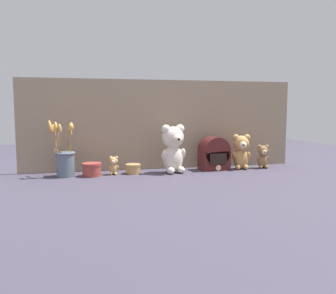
# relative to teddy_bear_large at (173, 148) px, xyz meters

# --- Properties ---
(ground_plane) EXTENTS (4.00, 4.00, 0.00)m
(ground_plane) POSITION_rel_teddy_bear_large_xyz_m (-0.03, 0.01, -0.15)
(ground_plane) COLOR #3D3847
(backdrop_wall) EXTENTS (1.75, 0.02, 0.56)m
(backdrop_wall) POSITION_rel_teddy_bear_large_xyz_m (-0.03, 0.17, 0.13)
(backdrop_wall) COLOR gray
(backdrop_wall) RESTS_ON ground
(teddy_bear_large) EXTENTS (0.16, 0.15, 0.29)m
(teddy_bear_large) POSITION_rel_teddy_bear_large_xyz_m (0.00, 0.00, 0.00)
(teddy_bear_large) COLOR beige
(teddy_bear_large) RESTS_ON ground
(teddy_bear_medium) EXTENTS (0.12, 0.11, 0.22)m
(teddy_bear_medium) POSITION_rel_teddy_bear_large_xyz_m (0.45, 0.03, -0.04)
(teddy_bear_medium) COLOR tan
(teddy_bear_medium) RESTS_ON ground
(teddy_bear_small) EXTENTS (0.08, 0.08, 0.15)m
(teddy_bear_small) POSITION_rel_teddy_bear_large_xyz_m (0.60, 0.03, -0.07)
(teddy_bear_small) COLOR olive
(teddy_bear_small) RESTS_ON ground
(teddy_bear_tiny) EXTENTS (0.06, 0.06, 0.11)m
(teddy_bear_tiny) POSITION_rel_teddy_bear_large_xyz_m (-0.35, 0.02, -0.09)
(teddy_bear_tiny) COLOR tan
(teddy_bear_tiny) RESTS_ON ground
(flower_vase) EXTENTS (0.15, 0.12, 0.32)m
(flower_vase) POSITION_rel_teddy_bear_large_xyz_m (-0.62, 0.03, -0.05)
(flower_vase) COLOR slate
(flower_vase) RESTS_ON ground
(vintage_radio) EXTENTS (0.18, 0.14, 0.21)m
(vintage_radio) POSITION_rel_teddy_bear_large_xyz_m (0.27, 0.05, -0.06)
(vintage_radio) COLOR #4C1919
(vintage_radio) RESTS_ON ground
(decorative_tin_tall) EXTENTS (0.11, 0.11, 0.08)m
(decorative_tin_tall) POSITION_rel_teddy_bear_large_xyz_m (-0.48, 0.01, -0.11)
(decorative_tin_tall) COLOR #993D33
(decorative_tin_tall) RESTS_ON ground
(decorative_tin_short) EXTENTS (0.09, 0.09, 0.06)m
(decorative_tin_short) POSITION_rel_teddy_bear_large_xyz_m (-0.24, 0.03, -0.12)
(decorative_tin_short) COLOR tan
(decorative_tin_short) RESTS_ON ground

